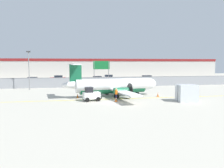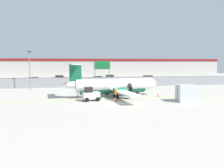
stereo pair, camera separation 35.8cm
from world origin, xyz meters
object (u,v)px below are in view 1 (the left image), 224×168
(traffic_cone_near_left, at_px, (116,99))
(parked_car_2, at_px, (76,79))
(commuter_airplane, at_px, (115,86))
(traffic_cone_far_right, at_px, (158,95))
(parked_car_0, at_px, (33,80))
(ground_crew_worker, at_px, (116,94))
(parked_car_6, at_px, (147,78))
(cargo_container, at_px, (187,93))
(parked_car_5, at_px, (137,80))
(parked_car_4, at_px, (109,77))
(highway_sign, at_px, (101,67))
(traffic_cone_near_right, at_px, (78,96))
(baggage_tug, at_px, (91,95))
(traffic_cone_far_left, at_px, (133,93))
(apron_light_pole, at_px, (29,67))
(parked_car_3, at_px, (97,79))
(parked_car_1, at_px, (58,78))

(traffic_cone_near_left, height_order, parked_car_2, parked_car_2)
(commuter_airplane, distance_m, traffic_cone_far_right, 6.60)
(commuter_airplane, distance_m, parked_car_0, 27.99)
(traffic_cone_far_right, distance_m, parked_car_0, 33.03)
(ground_crew_worker, distance_m, parked_car_6, 32.52)
(cargo_container, xyz_separation_m, parked_car_5, (0.69, 24.62, -0.21))
(parked_car_4, relative_size, parked_car_6, 1.00)
(parked_car_4, distance_m, highway_sign, 15.57)
(traffic_cone_near_right, xyz_separation_m, highway_sign, (5.57, 15.89, 3.83))
(commuter_airplane, height_order, ground_crew_worker, commuter_airplane)
(highway_sign, bearing_deg, parked_car_0, 153.79)
(traffic_cone_near_right, bearing_deg, commuter_airplane, 4.70)
(parked_car_0, xyz_separation_m, parked_car_2, (10.34, 0.71, 0.00))
(traffic_cone_near_left, height_order, highway_sign, highway_sign)
(baggage_tug, bearing_deg, commuter_airplane, 29.74)
(parked_car_0, bearing_deg, parked_car_4, 12.60)
(baggage_tug, height_order, traffic_cone_far_left, baggage_tug)
(traffic_cone_near_right, relative_size, traffic_cone_far_right, 1.00)
(parked_car_6, relative_size, apron_light_pole, 0.60)
(parked_car_0, bearing_deg, traffic_cone_far_left, -55.58)
(parked_car_0, bearing_deg, ground_crew_worker, -67.28)
(baggage_tug, bearing_deg, highway_sign, 66.73)
(parked_car_4, bearing_deg, traffic_cone_near_right, -102.54)
(ground_crew_worker, bearing_deg, parked_car_0, -39.25)
(parked_car_3, xyz_separation_m, parked_car_6, (14.13, 1.19, 0.00))
(parked_car_6, bearing_deg, traffic_cone_far_right, -111.10)
(baggage_tug, relative_size, ground_crew_worker, 1.47)
(parked_car_0, distance_m, parked_car_4, 20.99)
(baggage_tug, height_order, parked_car_2, baggage_tug)
(parked_car_1, height_order, parked_car_5, same)
(parked_car_3, bearing_deg, cargo_container, 110.67)
(traffic_cone_far_right, relative_size, parked_car_6, 0.15)
(parked_car_6, bearing_deg, commuter_airplane, -124.01)
(parked_car_6, height_order, highway_sign, highway_sign)
(traffic_cone_far_left, relative_size, traffic_cone_far_right, 1.00)
(commuter_airplane, bearing_deg, ground_crew_worker, -106.90)
(commuter_airplane, height_order, baggage_tug, commuter_airplane)
(parked_car_0, height_order, parked_car_2, same)
(traffic_cone_far_left, relative_size, parked_car_0, 0.15)
(ground_crew_worker, bearing_deg, traffic_cone_far_right, -140.04)
(baggage_tug, relative_size, parked_car_5, 0.58)
(traffic_cone_far_right, height_order, apron_light_pole, apron_light_pole)
(commuter_airplane, xyz_separation_m, parked_car_4, (4.10, 30.09, -0.71))
(baggage_tug, height_order, parked_car_1, baggage_tug)
(traffic_cone_near_left, height_order, traffic_cone_far_left, same)
(traffic_cone_near_right, bearing_deg, parked_car_0, 113.19)
(ground_crew_worker, bearing_deg, apron_light_pole, -25.31)
(traffic_cone_near_right, height_order, parked_car_5, parked_car_5)
(baggage_tug, distance_m, parked_car_1, 33.58)
(traffic_cone_far_left, distance_m, parked_car_4, 28.69)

